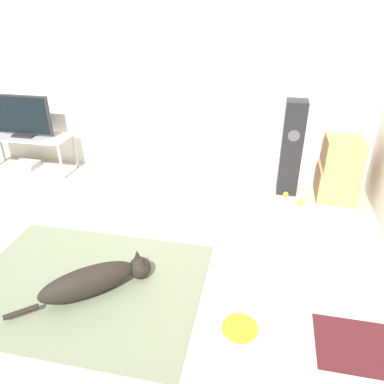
{
  "coord_description": "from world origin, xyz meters",
  "views": [
    {
      "loc": [
        1.31,
        -2.39,
        2.18
      ],
      "look_at": [
        0.67,
        0.72,
        0.45
      ],
      "focal_mm": 35.0,
      "sensor_mm": 36.0,
      "label": 1
    }
  ],
  "objects_px": {
    "floor_speaker": "(291,148)",
    "tennis_ball_by_boxes": "(286,194)",
    "frisbee": "(240,328)",
    "cardboard_box_upper": "(343,154)",
    "cardboard_box_lower": "(337,183)",
    "tv": "(21,116)",
    "dog": "(95,280)",
    "tennis_ball_near_speaker": "(300,203)",
    "game_console": "(26,165)",
    "tv_stand": "(26,139)"
  },
  "relations": [
    {
      "from": "dog",
      "to": "tennis_ball_by_boxes",
      "type": "xyz_separation_m",
      "value": [
        1.53,
        1.94,
        -0.1
      ]
    },
    {
      "from": "frisbee",
      "to": "cardboard_box_lower",
      "type": "xyz_separation_m",
      "value": [
        0.91,
        2.18,
        0.18
      ]
    },
    {
      "from": "cardboard_box_upper",
      "to": "floor_speaker",
      "type": "height_order",
      "value": "floor_speaker"
    },
    {
      "from": "dog",
      "to": "frisbee",
      "type": "bearing_deg",
      "value": -6.62
    },
    {
      "from": "game_console",
      "to": "cardboard_box_upper",
      "type": "bearing_deg",
      "value": -0.24
    },
    {
      "from": "frisbee",
      "to": "tv_stand",
      "type": "distance_m",
      "value": 3.76
    },
    {
      "from": "game_console",
      "to": "tennis_ball_by_boxes",
      "type": "bearing_deg",
      "value": -2.21
    },
    {
      "from": "tv",
      "to": "cardboard_box_lower",
      "type": "bearing_deg",
      "value": -0.0
    },
    {
      "from": "tv_stand",
      "to": "tennis_ball_near_speaker",
      "type": "relative_size",
      "value": 18.05
    },
    {
      "from": "frisbee",
      "to": "tennis_ball_by_boxes",
      "type": "distance_m",
      "value": 2.11
    },
    {
      "from": "floor_speaker",
      "to": "tv_stand",
      "type": "bearing_deg",
      "value": -179.22
    },
    {
      "from": "floor_speaker",
      "to": "tv",
      "type": "distance_m",
      "value": 3.4
    },
    {
      "from": "tv",
      "to": "game_console",
      "type": "height_order",
      "value": "tv"
    },
    {
      "from": "cardboard_box_upper",
      "to": "tennis_ball_near_speaker",
      "type": "bearing_deg",
      "value": -145.37
    },
    {
      "from": "tv_stand",
      "to": "tv",
      "type": "xyz_separation_m",
      "value": [
        0.0,
        0.0,
        0.31
      ]
    },
    {
      "from": "tv_stand",
      "to": "tennis_ball_by_boxes",
      "type": "relative_size",
      "value": 18.05
    },
    {
      "from": "cardboard_box_upper",
      "to": "tennis_ball_by_boxes",
      "type": "relative_size",
      "value": 6.16
    },
    {
      "from": "floor_speaker",
      "to": "tennis_ball_near_speaker",
      "type": "relative_size",
      "value": 16.94
    },
    {
      "from": "tv",
      "to": "tennis_ball_by_boxes",
      "type": "height_order",
      "value": "tv"
    },
    {
      "from": "tv",
      "to": "tennis_ball_near_speaker",
      "type": "bearing_deg",
      "value": -4.34
    },
    {
      "from": "game_console",
      "to": "tv_stand",
      "type": "bearing_deg",
      "value": -15.13
    },
    {
      "from": "floor_speaker",
      "to": "tennis_ball_by_boxes",
      "type": "relative_size",
      "value": 16.94
    },
    {
      "from": "dog",
      "to": "frisbee",
      "type": "xyz_separation_m",
      "value": [
        1.17,
        -0.14,
        -0.12
      ]
    },
    {
      "from": "frisbee",
      "to": "cardboard_box_upper",
      "type": "bearing_deg",
      "value": 67.23
    },
    {
      "from": "cardboard_box_upper",
      "to": "tennis_ball_near_speaker",
      "type": "xyz_separation_m",
      "value": [
        -0.41,
        -0.28,
        -0.52
      ]
    },
    {
      "from": "floor_speaker",
      "to": "tv_stand",
      "type": "relative_size",
      "value": 0.94
    },
    {
      "from": "tv_stand",
      "to": "game_console",
      "type": "xyz_separation_m",
      "value": [
        -0.12,
        0.03,
        -0.39
      ]
    },
    {
      "from": "cardboard_box_upper",
      "to": "tennis_ball_by_boxes",
      "type": "height_order",
      "value": "cardboard_box_upper"
    },
    {
      "from": "cardboard_box_lower",
      "to": "cardboard_box_upper",
      "type": "bearing_deg",
      "value": 57.59
    },
    {
      "from": "tv_stand",
      "to": "game_console",
      "type": "distance_m",
      "value": 0.41
    },
    {
      "from": "tennis_ball_by_boxes",
      "to": "tv_stand",
      "type": "bearing_deg",
      "value": 178.27
    },
    {
      "from": "cardboard_box_upper",
      "to": "dog",
      "type": "bearing_deg",
      "value": -135.49
    },
    {
      "from": "floor_speaker",
      "to": "game_console",
      "type": "distance_m",
      "value": 3.56
    },
    {
      "from": "frisbee",
      "to": "floor_speaker",
      "type": "relative_size",
      "value": 0.24
    },
    {
      "from": "tv",
      "to": "tennis_ball_by_boxes",
      "type": "bearing_deg",
      "value": -1.78
    },
    {
      "from": "dog",
      "to": "cardboard_box_upper",
      "type": "bearing_deg",
      "value": 44.51
    },
    {
      "from": "cardboard_box_upper",
      "to": "cardboard_box_lower",
      "type": "bearing_deg",
      "value": -122.41
    },
    {
      "from": "dog",
      "to": "tennis_ball_near_speaker",
      "type": "height_order",
      "value": "dog"
    },
    {
      "from": "tennis_ball_by_boxes",
      "to": "cardboard_box_lower",
      "type": "bearing_deg",
      "value": 10.58
    },
    {
      "from": "tv_stand",
      "to": "tennis_ball_near_speaker",
      "type": "bearing_deg",
      "value": -4.29
    },
    {
      "from": "floor_speaker",
      "to": "tennis_ball_by_boxes",
      "type": "height_order",
      "value": "floor_speaker"
    },
    {
      "from": "tv_stand",
      "to": "frisbee",
      "type": "bearing_deg",
      "value": -35.67
    },
    {
      "from": "cardboard_box_upper",
      "to": "game_console",
      "type": "distance_m",
      "value": 4.12
    },
    {
      "from": "tennis_ball_by_boxes",
      "to": "frisbee",
      "type": "bearing_deg",
      "value": -99.6
    },
    {
      "from": "dog",
      "to": "tennis_ball_by_boxes",
      "type": "height_order",
      "value": "dog"
    },
    {
      "from": "frisbee",
      "to": "tennis_ball_by_boxes",
      "type": "bearing_deg",
      "value": 80.4
    },
    {
      "from": "floor_speaker",
      "to": "tennis_ball_near_speaker",
      "type": "height_order",
      "value": "floor_speaker"
    },
    {
      "from": "cardboard_box_lower",
      "to": "game_console",
      "type": "height_order",
      "value": "cardboard_box_lower"
    },
    {
      "from": "tv",
      "to": "tennis_ball_near_speaker",
      "type": "relative_size",
      "value": 12.2
    },
    {
      "from": "cardboard_box_lower",
      "to": "frisbee",
      "type": "bearing_deg",
      "value": -112.7
    }
  ]
}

